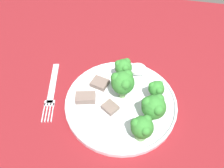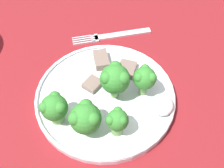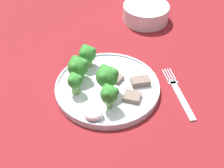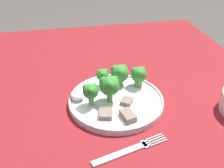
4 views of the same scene
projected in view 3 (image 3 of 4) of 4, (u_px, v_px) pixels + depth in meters
name	position (u px, v px, depth m)	size (l,w,h in m)	color
table	(98.00, 122.00, 0.81)	(1.14, 1.00, 0.72)	maroon
dinner_plate	(107.00, 87.00, 0.76)	(0.25, 0.25, 0.02)	white
fork	(179.00, 93.00, 0.75)	(0.06, 0.18, 0.00)	silver
cream_bowl	(146.00, 13.00, 0.98)	(0.14, 0.14, 0.05)	white
broccoli_floret_near_rim_left	(109.00, 94.00, 0.68)	(0.04, 0.04, 0.06)	#709E56
broccoli_floret_center_left	(75.00, 81.00, 0.72)	(0.04, 0.04, 0.05)	#709E56
broccoli_floret_back_left	(78.00, 67.00, 0.75)	(0.05, 0.05, 0.06)	#709E56
broccoli_floret_front_left	(107.00, 76.00, 0.71)	(0.05, 0.05, 0.07)	#709E56
broccoli_floret_center_back	(87.00, 54.00, 0.79)	(0.05, 0.04, 0.06)	#709E56
meat_slice_front_slice	(116.00, 78.00, 0.77)	(0.04, 0.04, 0.01)	#756056
meat_slice_middle_slice	(140.00, 81.00, 0.76)	(0.05, 0.04, 0.02)	#756056
meat_slice_rear_slice	(132.00, 97.00, 0.72)	(0.05, 0.04, 0.01)	#756056
sauce_dollop	(93.00, 114.00, 0.68)	(0.04, 0.04, 0.02)	white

